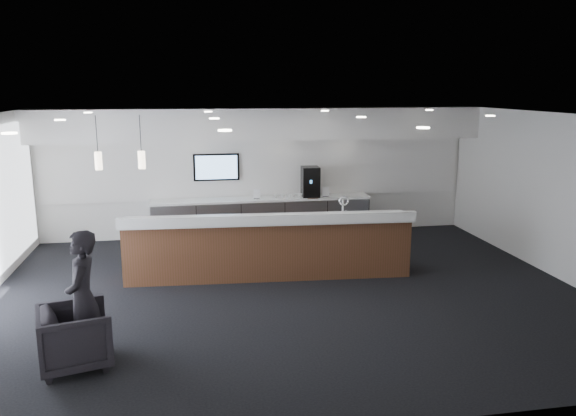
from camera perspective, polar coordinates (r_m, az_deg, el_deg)
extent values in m
plane|color=black|center=(9.74, 0.14, -8.56)|extent=(10.00, 10.00, 0.00)
cube|color=black|center=(9.12, 0.14, 9.35)|extent=(10.00, 8.00, 0.02)
cube|color=white|center=(13.21, -2.95, 3.68)|extent=(10.00, 0.02, 3.00)
cube|color=white|center=(11.31, 25.93, 1.02)|extent=(0.02, 8.00, 3.00)
cube|color=white|center=(12.64, -2.75, 8.55)|extent=(10.00, 0.90, 0.70)
cube|color=white|center=(13.17, -2.94, 4.10)|extent=(9.80, 0.06, 1.40)
cube|color=#999DA2|center=(13.06, -2.70, -1.11)|extent=(5.00, 0.60, 0.90)
cube|color=white|center=(12.96, -2.72, 0.94)|extent=(5.06, 0.66, 0.05)
cylinder|color=white|center=(12.64, -11.54, -1.58)|extent=(0.60, 0.02, 0.02)
cylinder|color=white|center=(12.65, -7.01, -1.41)|extent=(0.60, 0.02, 0.02)
cylinder|color=white|center=(12.74, -2.51, -1.24)|extent=(0.60, 0.02, 0.02)
cylinder|color=white|center=(12.90, 1.89, -1.06)|extent=(0.60, 0.02, 0.02)
cylinder|color=white|center=(13.14, 6.16, -0.88)|extent=(0.60, 0.02, 0.02)
cube|color=black|center=(13.01, -7.29, 4.14)|extent=(1.05, 0.07, 0.62)
cube|color=#3986E5|center=(12.98, -7.28, 4.12)|extent=(0.95, 0.01, 0.54)
cylinder|color=#FFE8C6|center=(9.87, -14.61, 4.80)|extent=(0.12, 0.12, 0.30)
cylinder|color=#FFE8C6|center=(9.95, -18.64, 4.61)|extent=(0.12, 0.12, 0.30)
cube|color=#51311B|center=(10.41, -1.99, -4.15)|extent=(5.22, 1.06, 1.05)
cube|color=white|center=(10.27, -2.02, -1.17)|extent=(5.31, 1.15, 0.06)
cube|color=white|center=(9.86, -1.84, -1.20)|extent=(5.26, 0.46, 0.18)
cylinder|color=white|center=(10.52, 5.59, 0.05)|extent=(0.04, 0.04, 0.28)
torus|color=white|center=(10.44, 5.69, 0.74)|extent=(0.19, 0.04, 0.19)
cube|color=black|center=(13.06, 2.28, 2.69)|extent=(0.42, 0.47, 0.70)
cube|color=white|center=(12.88, 2.50, 1.03)|extent=(0.25, 0.12, 0.02)
cube|color=white|center=(12.83, -3.18, 1.44)|extent=(0.16, 0.05, 0.22)
cube|color=white|center=(13.10, 3.84, 1.66)|extent=(0.17, 0.02, 0.22)
imported|color=black|center=(7.68, -20.81, -12.15)|extent=(1.04, 1.02, 0.78)
imported|color=black|center=(7.58, -20.12, -8.57)|extent=(0.44, 0.65, 1.73)
imported|color=white|center=(13.09, 3.03, 1.36)|extent=(0.10, 0.10, 0.09)
imported|color=white|center=(13.06, 2.43, 1.34)|extent=(0.13, 0.13, 0.09)
imported|color=white|center=(13.03, 1.83, 1.32)|extent=(0.12, 0.12, 0.09)
imported|color=white|center=(13.00, 1.23, 1.30)|extent=(0.12, 0.12, 0.09)
imported|color=white|center=(12.98, 0.62, 1.28)|extent=(0.13, 0.13, 0.09)
imported|color=white|center=(12.95, 0.01, 1.26)|extent=(0.10, 0.10, 0.09)
imported|color=white|center=(12.93, -0.60, 1.24)|extent=(0.14, 0.14, 0.09)
imported|color=white|center=(12.91, -1.21, 1.22)|extent=(0.11, 0.11, 0.09)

